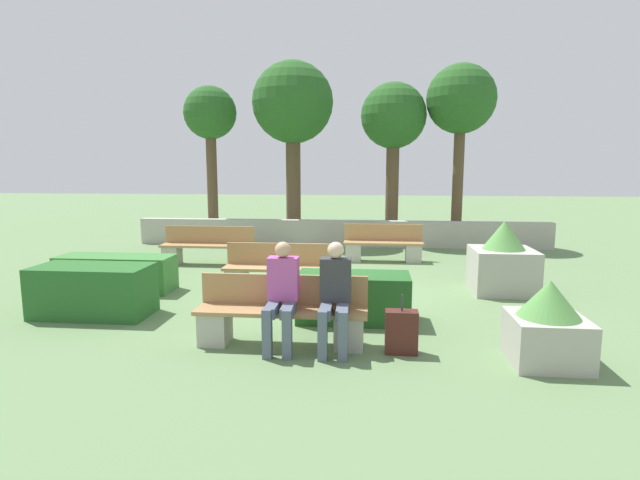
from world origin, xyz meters
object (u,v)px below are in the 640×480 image
object	(u,v)px
bench_front	(282,318)
bench_right_side	(279,274)
tree_rightmost	(461,102)
bench_back	(383,247)
tree_center_right	(394,120)
tree_center_left	(293,106)
suitcase	(401,332)
person_seated_woman	(282,291)
person_seated_man	(335,292)
tree_leftmost	(210,119)
bench_left_side	(207,250)
planter_corner_left	(503,262)
planter_corner_right	(548,325)

from	to	relation	value
bench_front	bench_right_side	size ratio (longest dim) A/B	1.09
tree_rightmost	bench_back	bearing A→B (deg)	-126.65
bench_right_side	tree_center_right	world-z (taller)	tree_center_right
tree_center_left	bench_right_side	bearing A→B (deg)	-83.72
suitcase	tree_center_right	world-z (taller)	tree_center_right
person_seated_woman	tree_rightmost	distance (m)	10.12
bench_back	person_seated_man	size ratio (longest dim) A/B	1.40
suitcase	tree_leftmost	distance (m)	10.70
suitcase	tree_rightmost	size ratio (longest dim) A/B	0.14
tree_leftmost	tree_rightmost	size ratio (longest dim) A/B	0.90
bench_left_side	tree_center_right	size ratio (longest dim) A/B	0.46
person_seated_man	suitcase	distance (m)	0.94
bench_left_side	tree_leftmost	xyz separation A→B (m)	(-1.00, 3.62, 3.29)
bench_right_side	planter_corner_left	world-z (taller)	planter_corner_left
bench_front	person_seated_woman	world-z (taller)	person_seated_woman
bench_left_side	planter_corner_left	world-z (taller)	planter_corner_left
bench_left_side	planter_corner_left	distance (m)	6.43
bench_left_side	person_seated_man	size ratio (longest dim) A/B	1.57
planter_corner_left	tree_center_right	world-z (taller)	tree_center_right
bench_left_side	bench_right_side	size ratio (longest dim) A/B	1.06
bench_right_side	suitcase	size ratio (longest dim) A/B	2.72
bench_left_side	planter_corner_left	xyz separation A→B (m)	(6.13, -1.92, 0.20)
person_seated_woman	planter_corner_left	xyz separation A→B (m)	(3.47, 3.20, -0.19)
person_seated_man	bench_right_side	bearing A→B (deg)	113.57
bench_left_side	suitcase	size ratio (longest dim) A/B	2.89
bench_back	tree_center_right	size ratio (longest dim) A/B	0.40
planter_corner_right	planter_corner_left	bearing A→B (deg)	84.16
person_seated_woman	tree_center_left	distance (m)	9.59
planter_corner_right	tree_center_right	distance (m)	9.78
bench_back	suitcase	distance (m)	5.95
planter_corner_right	tree_center_left	size ratio (longest dim) A/B	0.19
person_seated_man	tree_center_left	world-z (taller)	tree_center_left
bench_right_side	bench_back	world-z (taller)	same
bench_left_side	tree_center_right	distance (m)	6.68
bench_left_side	suitcase	distance (m)	6.59
planter_corner_left	tree_center_left	distance (m)	8.17
person_seated_man	tree_rightmost	xyz separation A→B (m)	(2.92, 8.87, 3.29)
planter_corner_right	tree_rightmost	world-z (taller)	tree_rightmost
planter_corner_left	bench_right_side	bearing A→B (deg)	-173.69
person_seated_woman	tree_center_right	distance (m)	9.60
bench_back	tree_rightmost	size ratio (longest dim) A/B	0.37
bench_left_side	planter_corner_right	size ratio (longest dim) A/B	2.15
suitcase	tree_center_left	bearing A→B (deg)	106.77
bench_back	planter_corner_right	size ratio (longest dim) A/B	1.91
bench_back	bench_right_side	bearing A→B (deg)	-123.21
bench_left_side	bench_back	size ratio (longest dim) A/B	1.13
tree_center_left	tree_rightmost	distance (m)	4.81
bench_right_side	planter_corner_left	size ratio (longest dim) A/B	1.53
bench_left_side	planter_corner_left	size ratio (longest dim) A/B	1.63
tree_leftmost	person_seated_man	bearing A→B (deg)	-63.71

